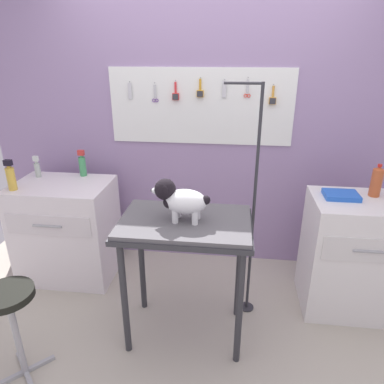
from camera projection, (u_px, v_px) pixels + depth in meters
ground at (193, 357)px, 2.36m from camera, size 4.40×4.00×0.04m
rear_wall_panel at (210, 141)px, 3.09m from camera, size 4.00×0.11×2.30m
grooming_table at (185, 235)px, 2.26m from camera, size 0.85×0.56×0.91m
grooming_arm at (252, 217)px, 2.48m from camera, size 0.29×0.11×1.73m
dog at (180, 199)px, 2.15m from camera, size 0.38×0.18×0.27m
counter_left at (67, 230)px, 3.07m from camera, size 0.80×0.58×0.88m
cabinet_right at (351, 255)px, 2.66m from camera, size 0.68×0.54×0.92m
stool at (10, 310)px, 2.03m from camera, size 0.30×0.30×0.63m
shampoo_bottle at (37, 168)px, 3.04m from camera, size 0.05×0.05×0.19m
detangler_spray at (11, 177)px, 2.74m from camera, size 0.07×0.07×0.25m
pump_bottle_white at (82, 165)px, 3.05m from camera, size 0.06×0.06×0.23m
soda_bottle at (376, 181)px, 2.52m from camera, size 0.08×0.08×0.24m
supply_tray at (341, 195)px, 2.53m from camera, size 0.24×0.18×0.04m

